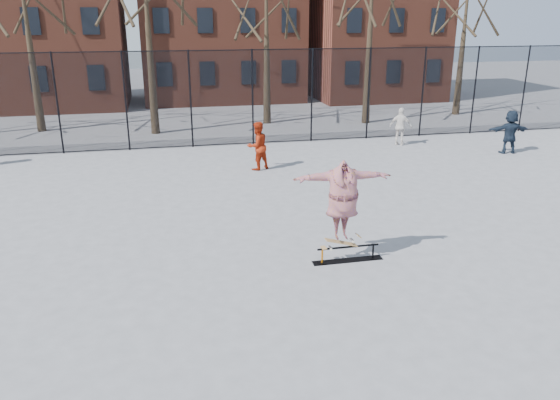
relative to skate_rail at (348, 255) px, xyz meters
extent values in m
plane|color=slate|center=(-1.28, -0.83, -0.14)|extent=(100.00, 100.00, 0.00)
cube|color=black|center=(0.00, 0.00, -0.14)|extent=(1.64, 0.25, 0.01)
cylinder|color=orange|center=(-0.61, 0.00, 0.03)|extent=(0.04, 0.04, 0.34)
cylinder|color=black|center=(0.61, 0.00, 0.03)|extent=(0.04, 0.04, 0.34)
cylinder|color=black|center=(0.00, 0.00, 0.20)|extent=(1.45, 0.05, 0.05)
imported|color=navy|center=(-0.17, 0.00, 1.22)|extent=(2.23, 0.68, 1.80)
imported|color=#A4270E|center=(-0.63, 8.09, 0.73)|extent=(1.05, 0.96, 1.74)
imported|color=silver|center=(6.04, 10.61, 0.66)|extent=(0.99, 0.88, 1.61)
imported|color=#1A2534|center=(9.72, 8.33, 0.73)|extent=(1.67, 0.72, 1.75)
cylinder|color=black|center=(-7.88, 12.17, 1.86)|extent=(0.07, 0.07, 4.00)
cylinder|color=black|center=(-5.28, 12.17, 1.86)|extent=(0.07, 0.07, 4.00)
cylinder|color=black|center=(-2.68, 12.17, 1.86)|extent=(0.07, 0.07, 4.00)
cylinder|color=black|center=(-0.08, 12.17, 1.86)|extent=(0.07, 0.07, 4.00)
cylinder|color=black|center=(2.52, 12.17, 1.86)|extent=(0.07, 0.07, 4.00)
cylinder|color=black|center=(5.12, 12.17, 1.86)|extent=(0.07, 0.07, 4.00)
cylinder|color=black|center=(7.72, 12.17, 1.86)|extent=(0.07, 0.07, 4.00)
cylinder|color=black|center=(10.32, 12.17, 1.86)|extent=(0.07, 0.07, 4.00)
cylinder|color=black|center=(12.92, 12.17, 1.86)|extent=(0.07, 0.07, 4.00)
cube|color=black|center=(-1.28, 12.17, 1.86)|extent=(34.00, 0.01, 4.00)
cylinder|color=black|center=(-1.28, 12.17, 3.82)|extent=(34.00, 0.04, 0.04)
cone|color=black|center=(-9.78, 16.97, 2.17)|extent=(0.40, 0.40, 4.62)
cone|color=black|center=(-4.28, 15.67, 2.17)|extent=(0.40, 0.40, 4.62)
cone|color=black|center=(1.22, 16.97, 2.17)|extent=(0.40, 0.40, 4.62)
cone|color=black|center=(6.72, 15.67, 2.17)|extent=(0.40, 0.40, 4.62)
cone|color=black|center=(12.22, 16.97, 2.17)|extent=(0.40, 0.40, 4.62)
cube|color=brown|center=(-10.28, 25.17, 5.86)|extent=(9.00, 7.00, 12.00)
cube|color=brown|center=(10.22, 25.17, 5.36)|extent=(8.00, 7.00, 11.00)
camera|label=1|loc=(-3.96, -10.75, 5.19)|focal=35.00mm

